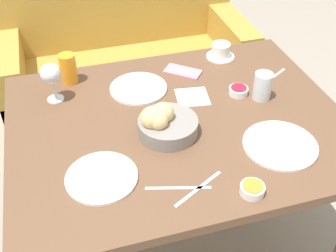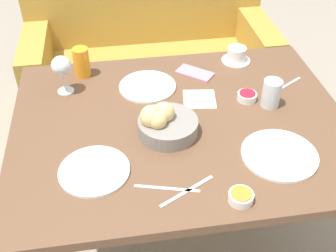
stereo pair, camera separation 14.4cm
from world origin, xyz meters
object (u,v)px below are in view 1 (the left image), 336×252
plate_near_right (280,145)px  wine_glass (51,75)px  couch (125,67)px  juice_glass (68,69)px  coffee_cup (221,51)px  knife_silver (178,188)px  spoon_coffee (275,76)px  plate_near_left (102,177)px  jam_bowl_berry (238,91)px  cell_phone (183,72)px  plate_far_center (138,88)px  fork_silver (198,189)px  water_tumbler (263,86)px  bread_basket (164,123)px  napkin (192,97)px  jam_bowl_honey (252,189)px

plate_near_right → wine_glass: bearing=145.5°
couch → juice_glass: (-0.35, -0.76, 0.50)m
couch → coffee_cup: 0.93m
coffee_cup → knife_silver: coffee_cup is taller
spoon_coffee → plate_near_left: bearing=-154.4°
jam_bowl_berry → cell_phone: 0.26m
cell_phone → coffee_cup: bearing=20.3°
plate_far_center → wine_glass: 0.34m
fork_silver → cell_phone: cell_phone is taller
juice_glass → water_tumbler: bearing=-24.7°
bread_basket → plate_near_left: bearing=-148.0°
plate_far_center → jam_bowl_berry: (0.37, -0.14, 0.01)m
cell_phone → napkin: bearing=-96.2°
plate_near_right → cell_phone: (-0.17, 0.53, -0.00)m
couch → spoon_coffee: bearing=-64.3°
wine_glass → jam_bowl_honey: (0.52, -0.64, -0.10)m
coffee_cup → knife_silver: (-0.41, -0.69, -0.03)m
plate_near_left → jam_bowl_honey: size_ratio=3.02×
bread_basket → plate_near_left: (-0.24, -0.15, -0.04)m
plate_near_left → jam_bowl_honey: bearing=-23.6°
plate_near_right → water_tumbler: size_ratio=2.33×
bread_basket → napkin: (0.16, 0.17, -0.04)m
plate_near_right → napkin: (-0.19, 0.35, -0.00)m
plate_near_left → water_tumbler: water_tumbler is taller
knife_silver → wine_glass: bearing=119.1°
knife_silver → water_tumbler: bearing=38.8°
bread_basket → coffee_cup: bearing=48.6°
juice_glass → jam_bowl_honey: bearing=-59.1°
water_tumbler → coffee_cup: 0.33m
jam_bowl_berry → cell_phone: (-0.16, 0.21, -0.01)m
couch → plate_near_left: couch is taller
jam_bowl_berry → fork_silver: size_ratio=0.41×
couch → plate_near_left: size_ratio=6.43×
plate_far_center → coffee_cup: (0.40, 0.14, 0.02)m
plate_near_right → spoon_coffee: plate_near_right is taller
spoon_coffee → napkin: 0.38m
bread_basket → spoon_coffee: bread_basket is taller
plate_near_left → plate_far_center: bearing=63.5°
plate_far_center → spoon_coffee: size_ratio=1.69×
plate_near_right → water_tumbler: (0.06, 0.27, 0.05)m
couch → coffee_cup: couch is taller
juice_glass → fork_silver: juice_glass is taller
couch → spoon_coffee: 1.15m
plate_near_right → couch: bearing=101.6°
plate_far_center → napkin: (0.19, -0.11, -0.00)m
fork_silver → plate_near_right: bearing=17.8°
fork_silver → cell_phone: 0.65m
couch → cell_phone: bearing=-82.7°
jam_bowl_berry → napkin: size_ratio=0.54×
plate_near_right → knife_silver: size_ratio=1.28×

